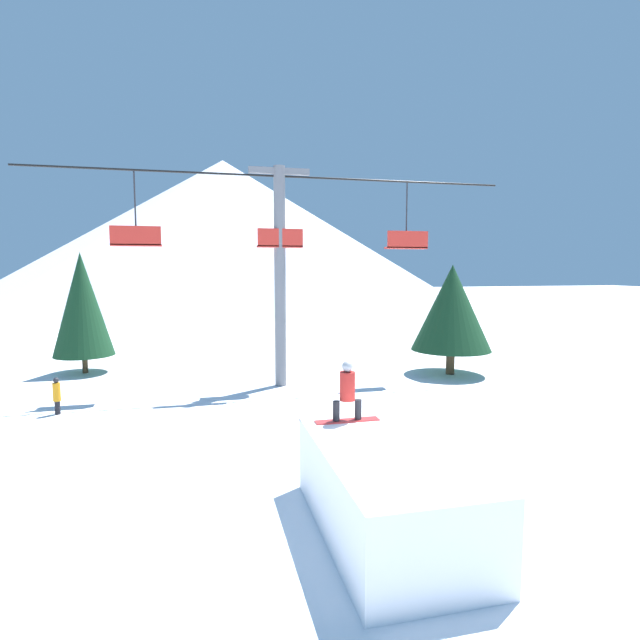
% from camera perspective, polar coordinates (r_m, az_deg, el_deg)
% --- Properties ---
extents(ground_plane, '(220.00, 220.00, 0.00)m').
position_cam_1_polar(ground_plane, '(9.93, 10.34, -22.92)').
color(ground_plane, white).
extents(mountain_ridge, '(68.24, 68.24, 20.46)m').
position_cam_1_polar(mountain_ridge, '(76.22, -10.94, 9.92)').
color(mountain_ridge, silver).
rests_on(mountain_ridge, ground_plane).
extents(snow_ramp, '(2.36, 4.46, 1.56)m').
position_cam_1_polar(snow_ramp, '(9.57, 7.75, -18.82)').
color(snow_ramp, white).
rests_on(snow_ramp, ground_plane).
extents(snowboarder, '(1.38, 0.33, 1.30)m').
position_cam_1_polar(snowboarder, '(10.60, 3.14, -8.12)').
color(snowboarder, '#B22D2D').
rests_on(snowboarder, snow_ramp).
extents(chairlift, '(19.06, 0.46, 8.78)m').
position_cam_1_polar(chairlift, '(20.10, -4.60, 6.81)').
color(chairlift, slate).
rests_on(chairlift, ground_plane).
extents(pine_tree_near, '(3.56, 3.56, 4.95)m').
position_cam_1_polar(pine_tree_near, '(23.10, 14.82, 1.36)').
color(pine_tree_near, '#4C3823').
rests_on(pine_tree_near, ground_plane).
extents(pine_tree_far, '(2.64, 2.64, 5.51)m').
position_cam_1_polar(pine_tree_far, '(24.99, -25.54, 1.63)').
color(pine_tree_far, '#4C3823').
rests_on(pine_tree_far, ground_plane).
extents(distant_skier, '(0.24, 0.24, 1.23)m').
position_cam_1_polar(distant_skier, '(18.61, -27.87, -7.53)').
color(distant_skier, black).
rests_on(distant_skier, ground_plane).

